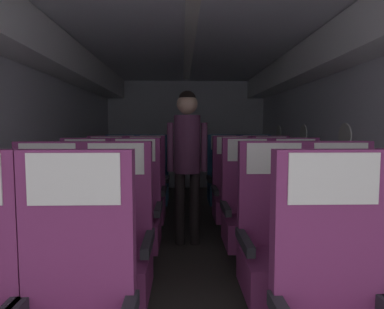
{
  "coord_description": "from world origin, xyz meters",
  "views": [
    {
      "loc": [
        -0.09,
        0.14,
        1.25
      ],
      "look_at": [
        0.02,
        3.75,
        0.96
      ],
      "focal_mm": 30.21,
      "sensor_mm": 36.0,
      "label": 1
    }
  ],
  "objects_px": {
    "seat_c_left_window": "(84,216)",
    "seat_e_left_window": "(121,184)",
    "seat_d_left_aisle": "(145,196)",
    "seat_e_right_aisle": "(256,183)",
    "seat_b_left_aisle": "(115,251)",
    "seat_d_right_aisle": "(272,195)",
    "seat_b_left_window": "(45,252)",
    "seat_e_right_window": "(224,183)",
    "seat_c_left_aisle": "(135,215)",
    "seat_c_right_window": "(248,214)",
    "seat_e_left_aisle": "(152,184)",
    "seat_d_left_window": "(106,196)",
    "seat_b_right_window": "(276,249)",
    "seat_b_right_aisle": "(344,248)",
    "flight_attendant": "(187,150)",
    "seat_c_right_aisle": "(297,214)",
    "seat_d_right_window": "(233,195)"
  },
  "relations": [
    {
      "from": "seat_d_left_window",
      "to": "seat_e_right_window",
      "type": "height_order",
      "value": "same"
    },
    {
      "from": "seat_b_right_window",
      "to": "seat_e_left_window",
      "type": "relative_size",
      "value": 1.0
    },
    {
      "from": "seat_e_left_window",
      "to": "flight_attendant",
      "type": "height_order",
      "value": "flight_attendant"
    },
    {
      "from": "seat_c_left_window",
      "to": "seat_e_right_aisle",
      "type": "xyz_separation_m",
      "value": [
        1.89,
        1.65,
        0.0
      ]
    },
    {
      "from": "seat_c_left_window",
      "to": "seat_d_right_aisle",
      "type": "distance_m",
      "value": 2.06
    },
    {
      "from": "seat_b_left_aisle",
      "to": "seat_c_right_aisle",
      "type": "bearing_deg",
      "value": 29.64
    },
    {
      "from": "seat_b_right_aisle",
      "to": "seat_c_right_aisle",
      "type": "xyz_separation_m",
      "value": [
        -0.01,
        0.82,
        0.0
      ]
    },
    {
      "from": "seat_e_right_window",
      "to": "seat_d_right_aisle",
      "type": "bearing_deg",
      "value": -61.5
    },
    {
      "from": "seat_c_right_window",
      "to": "seat_e_left_window",
      "type": "distance_m",
      "value": 2.18
    },
    {
      "from": "seat_b_right_window",
      "to": "seat_c_left_aisle",
      "type": "relative_size",
      "value": 1.0
    },
    {
      "from": "seat_c_right_window",
      "to": "seat_e_right_window",
      "type": "xyz_separation_m",
      "value": [
        -0.0,
        1.63,
        0.0
      ]
    },
    {
      "from": "seat_c_left_window",
      "to": "flight_attendant",
      "type": "xyz_separation_m",
      "value": [
        0.91,
        0.66,
        0.53
      ]
    },
    {
      "from": "seat_c_right_window",
      "to": "seat_e_right_window",
      "type": "relative_size",
      "value": 1.0
    },
    {
      "from": "seat_b_left_aisle",
      "to": "seat_e_left_window",
      "type": "bearing_deg",
      "value": 99.86
    },
    {
      "from": "seat_c_right_aisle",
      "to": "seat_d_left_window",
      "type": "xyz_separation_m",
      "value": [
        -1.88,
        0.82,
        0.0
      ]
    },
    {
      "from": "seat_b_right_aisle",
      "to": "seat_e_right_window",
      "type": "height_order",
      "value": "same"
    },
    {
      "from": "seat_c_left_window",
      "to": "seat_d_right_aisle",
      "type": "relative_size",
      "value": 1.0
    },
    {
      "from": "seat_e_right_window",
      "to": "seat_d_right_window",
      "type": "bearing_deg",
      "value": -90.35
    },
    {
      "from": "seat_b_right_window",
      "to": "seat_e_right_window",
      "type": "relative_size",
      "value": 1.0
    },
    {
      "from": "seat_b_left_window",
      "to": "seat_c_left_window",
      "type": "height_order",
      "value": "same"
    },
    {
      "from": "seat_e_left_aisle",
      "to": "flight_attendant",
      "type": "height_order",
      "value": "flight_attendant"
    },
    {
      "from": "seat_c_left_aisle",
      "to": "seat_d_left_window",
      "type": "distance_m",
      "value": 0.93
    },
    {
      "from": "seat_c_left_window",
      "to": "seat_c_right_window",
      "type": "relative_size",
      "value": 1.0
    },
    {
      "from": "seat_c_left_aisle",
      "to": "seat_c_right_aisle",
      "type": "relative_size",
      "value": 1.0
    },
    {
      "from": "seat_c_left_aisle",
      "to": "seat_e_right_window",
      "type": "height_order",
      "value": "same"
    },
    {
      "from": "seat_b_left_window",
      "to": "seat_e_right_window",
      "type": "relative_size",
      "value": 1.0
    },
    {
      "from": "seat_c_right_window",
      "to": "seat_b_right_window",
      "type": "bearing_deg",
      "value": -89.69
    },
    {
      "from": "seat_b_left_window",
      "to": "seat_b_right_window",
      "type": "height_order",
      "value": "same"
    },
    {
      "from": "seat_b_left_aisle",
      "to": "flight_attendant",
      "type": "relative_size",
      "value": 0.71
    },
    {
      "from": "seat_b_left_aisle",
      "to": "seat_e_left_aisle",
      "type": "xyz_separation_m",
      "value": [
        0.0,
        2.48,
        0.0
      ]
    },
    {
      "from": "seat_c_left_window",
      "to": "seat_d_left_window",
      "type": "bearing_deg",
      "value": 90.39
    },
    {
      "from": "seat_b_left_window",
      "to": "seat_d_right_aisle",
      "type": "xyz_separation_m",
      "value": [
        1.88,
        1.64,
        0.0
      ]
    },
    {
      "from": "seat_c_left_aisle",
      "to": "seat_c_right_aisle",
      "type": "height_order",
      "value": "same"
    },
    {
      "from": "seat_e_left_aisle",
      "to": "seat_b_right_aisle",
      "type": "bearing_deg",
      "value": -59.73
    },
    {
      "from": "seat_b_right_window",
      "to": "seat_d_left_window",
      "type": "height_order",
      "value": "same"
    },
    {
      "from": "seat_b_left_aisle",
      "to": "seat_d_right_aisle",
      "type": "distance_m",
      "value": 2.19
    },
    {
      "from": "seat_d_right_aisle",
      "to": "flight_attendant",
      "type": "height_order",
      "value": "flight_attendant"
    },
    {
      "from": "seat_c_left_aisle",
      "to": "seat_e_left_window",
      "type": "bearing_deg",
      "value": 104.74
    },
    {
      "from": "seat_c_left_aisle",
      "to": "seat_d_left_aisle",
      "type": "height_order",
      "value": "same"
    },
    {
      "from": "seat_d_left_window",
      "to": "seat_e_left_window",
      "type": "height_order",
      "value": "same"
    },
    {
      "from": "seat_d_left_aisle",
      "to": "seat_e_right_aisle",
      "type": "relative_size",
      "value": 1.0
    },
    {
      "from": "seat_c_right_aisle",
      "to": "flight_attendant",
      "type": "height_order",
      "value": "flight_attendant"
    },
    {
      "from": "seat_b_left_aisle",
      "to": "seat_c_right_window",
      "type": "distance_m",
      "value": 1.3
    },
    {
      "from": "seat_b_left_window",
      "to": "seat_b_right_aisle",
      "type": "xyz_separation_m",
      "value": [
        1.88,
        0.0,
        0.0
      ]
    },
    {
      "from": "seat_b_left_window",
      "to": "seat_c_right_aisle",
      "type": "distance_m",
      "value": 2.04
    },
    {
      "from": "seat_d_left_aisle",
      "to": "seat_c_right_window",
      "type": "bearing_deg",
      "value": -38.8
    },
    {
      "from": "seat_b_right_window",
      "to": "seat_c_right_aisle",
      "type": "bearing_deg",
      "value": 62.23
    },
    {
      "from": "seat_d_left_window",
      "to": "seat_b_left_aisle",
      "type": "bearing_deg",
      "value": -74.95
    },
    {
      "from": "seat_c_left_window",
      "to": "seat_e_left_window",
      "type": "xyz_separation_m",
      "value": [
        0.01,
        1.66,
        0.0
      ]
    },
    {
      "from": "seat_e_right_aisle",
      "to": "seat_d_left_window",
      "type": "bearing_deg",
      "value": -156.53
    }
  ]
}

